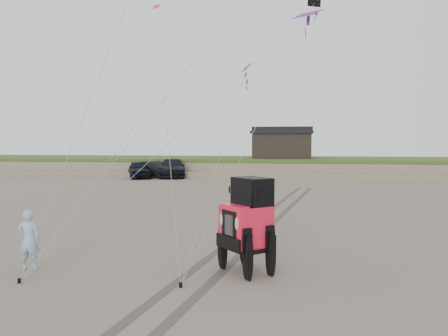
% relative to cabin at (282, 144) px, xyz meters
% --- Properties ---
extents(ground, '(160.00, 160.00, 0.00)m').
position_rel_cabin_xyz_m(ground, '(-2.00, -37.00, -3.24)').
color(ground, '#6B6054').
rests_on(ground, ground).
extents(dune_ridge, '(160.00, 14.25, 1.73)m').
position_rel_cabin_xyz_m(dune_ridge, '(-2.00, 0.50, -2.42)').
color(dune_ridge, '#7A6B54').
rests_on(dune_ridge, ground).
extents(cabin, '(6.40, 5.40, 3.35)m').
position_rel_cabin_xyz_m(cabin, '(0.00, 0.00, 0.00)').
color(cabin, black).
rests_on(cabin, dune_ridge).
extents(truck_a, '(3.78, 5.21, 1.65)m').
position_rel_cabin_xyz_m(truck_a, '(-13.29, -7.37, -2.41)').
color(truck_a, black).
rests_on(truck_a, ground).
extents(truck_b, '(5.12, 2.91, 1.60)m').
position_rel_cabin_xyz_m(truck_b, '(-11.88, -6.95, -2.44)').
color(truck_b, black).
rests_on(truck_b, ground).
extents(truck_c, '(4.00, 6.62, 1.79)m').
position_rel_cabin_xyz_m(truck_c, '(-10.50, -5.82, -2.34)').
color(truck_c, black).
rests_on(truck_c, ground).
extents(jeep, '(5.49, 5.22, 1.97)m').
position_rel_cabin_xyz_m(jeep, '(0.04, -35.94, -2.25)').
color(jeep, '#FF1C3D').
rests_on(jeep, ground).
extents(man, '(0.64, 0.47, 1.61)m').
position_rel_cabin_xyz_m(man, '(-5.66, -36.60, -2.43)').
color(man, '#8EB0DC').
rests_on(man, ground).
extents(stake_main, '(0.08, 0.08, 0.12)m').
position_rel_cabin_xyz_m(stake_main, '(-5.25, -37.66, -3.18)').
color(stake_main, black).
rests_on(stake_main, ground).
extents(stake_aux, '(0.08, 0.08, 0.12)m').
position_rel_cabin_xyz_m(stake_aux, '(-1.34, -37.35, -3.18)').
color(stake_aux, black).
rests_on(stake_aux, ground).
extents(tire_tracks, '(5.22, 29.74, 0.01)m').
position_rel_cabin_xyz_m(tire_tracks, '(0.00, -29.00, -3.23)').
color(tire_tracks, '#4C443D').
rests_on(tire_tracks, ground).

